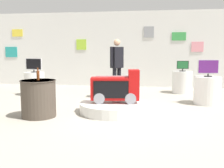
{
  "coord_description": "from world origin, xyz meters",
  "views": [
    {
      "loc": [
        0.59,
        -5.81,
        1.43
      ],
      "look_at": [
        -0.34,
        0.37,
        0.64
      ],
      "focal_mm": 41.95,
      "sensor_mm": 36.0,
      "label": 1
    }
  ],
  "objects_px": {
    "main_display_pedestal": "(115,107)",
    "display_pedestal_center_rear": "(207,90)",
    "tv_on_right_rear": "(34,65)",
    "display_pedestal_left_rear": "(182,82)",
    "tv_on_center_rear": "(208,67)",
    "display_pedestal_right_rear": "(34,84)",
    "bottle_on_side_table": "(38,75)",
    "side_table_round": "(39,98)",
    "tv_on_left_rear": "(183,66)",
    "shopper_browsing_near_truck": "(117,64)",
    "novelty_firetruck_tv": "(116,89)"
  },
  "relations": [
    {
      "from": "main_display_pedestal",
      "to": "display_pedestal_center_rear",
      "type": "bearing_deg",
      "value": 29.34
    },
    {
      "from": "tv_on_right_rear",
      "to": "display_pedestal_left_rear",
      "type": "bearing_deg",
      "value": 13.51
    },
    {
      "from": "display_pedestal_left_rear",
      "to": "tv_on_center_rear",
      "type": "relative_size",
      "value": 1.32
    },
    {
      "from": "tv_on_center_rear",
      "to": "display_pedestal_right_rear",
      "type": "height_order",
      "value": "tv_on_center_rear"
    },
    {
      "from": "bottle_on_side_table",
      "to": "side_table_round",
      "type": "bearing_deg",
      "value": -76.37
    },
    {
      "from": "tv_on_left_rear",
      "to": "bottle_on_side_table",
      "type": "height_order",
      "value": "tv_on_left_rear"
    },
    {
      "from": "main_display_pedestal",
      "to": "tv_on_left_rear",
      "type": "bearing_deg",
      "value": 59.17
    },
    {
      "from": "bottle_on_side_table",
      "to": "shopper_browsing_near_truck",
      "type": "height_order",
      "value": "shopper_browsing_near_truck"
    },
    {
      "from": "tv_on_left_rear",
      "to": "shopper_browsing_near_truck",
      "type": "xyz_separation_m",
      "value": [
        -2.07,
        -1.31,
        0.12
      ]
    },
    {
      "from": "side_table_round",
      "to": "novelty_firetruck_tv",
      "type": "bearing_deg",
      "value": 22.26
    },
    {
      "from": "main_display_pedestal",
      "to": "side_table_round",
      "type": "xyz_separation_m",
      "value": [
        -1.59,
        -0.66,
        0.3
      ]
    },
    {
      "from": "novelty_firetruck_tv",
      "to": "display_pedestal_left_rear",
      "type": "xyz_separation_m",
      "value": [
        1.85,
        3.15,
        -0.17
      ]
    },
    {
      "from": "tv_on_center_rear",
      "to": "bottle_on_side_table",
      "type": "relative_size",
      "value": 2.11
    },
    {
      "from": "novelty_firetruck_tv",
      "to": "main_display_pedestal",
      "type": "bearing_deg",
      "value": 170.61
    },
    {
      "from": "main_display_pedestal",
      "to": "display_pedestal_right_rear",
      "type": "distance_m",
      "value": 3.55
    },
    {
      "from": "display_pedestal_center_rear",
      "to": "display_pedestal_left_rear",
      "type": "bearing_deg",
      "value": 103.97
    },
    {
      "from": "novelty_firetruck_tv",
      "to": "tv_on_right_rear",
      "type": "height_order",
      "value": "tv_on_right_rear"
    },
    {
      "from": "main_display_pedestal",
      "to": "display_pedestal_right_rear",
      "type": "bearing_deg",
      "value": 145.68
    },
    {
      "from": "tv_on_left_rear",
      "to": "tv_on_center_rear",
      "type": "xyz_separation_m",
      "value": [
        0.46,
        -1.83,
        0.07
      ]
    },
    {
      "from": "display_pedestal_center_rear",
      "to": "display_pedestal_right_rear",
      "type": "distance_m",
      "value": 5.3
    },
    {
      "from": "display_pedestal_left_rear",
      "to": "display_pedestal_right_rear",
      "type": "xyz_separation_m",
      "value": [
        -4.8,
        -1.15,
        0.0
      ]
    },
    {
      "from": "tv_on_center_rear",
      "to": "side_table_round",
      "type": "height_order",
      "value": "tv_on_center_rear"
    },
    {
      "from": "display_pedestal_right_rear",
      "to": "tv_on_left_rear",
      "type": "bearing_deg",
      "value": 13.42
    },
    {
      "from": "tv_on_center_rear",
      "to": "tv_on_right_rear",
      "type": "height_order",
      "value": "tv_on_center_rear"
    },
    {
      "from": "novelty_firetruck_tv",
      "to": "display_pedestal_left_rear",
      "type": "height_order",
      "value": "novelty_firetruck_tv"
    },
    {
      "from": "tv_on_left_rear",
      "to": "shopper_browsing_near_truck",
      "type": "relative_size",
      "value": 0.22
    },
    {
      "from": "main_display_pedestal",
      "to": "tv_on_left_rear",
      "type": "height_order",
      "value": "tv_on_left_rear"
    },
    {
      "from": "side_table_round",
      "to": "display_pedestal_left_rear",
      "type": "bearing_deg",
      "value": 47.72
    },
    {
      "from": "tv_on_left_rear",
      "to": "bottle_on_side_table",
      "type": "relative_size",
      "value": 1.48
    },
    {
      "from": "display_pedestal_center_rear",
      "to": "shopper_browsing_near_truck",
      "type": "height_order",
      "value": "shopper_browsing_near_truck"
    },
    {
      "from": "tv_on_center_rear",
      "to": "shopper_browsing_near_truck",
      "type": "distance_m",
      "value": 2.58
    },
    {
      "from": "tv_on_right_rear",
      "to": "display_pedestal_center_rear",
      "type": "bearing_deg",
      "value": -7.39
    },
    {
      "from": "novelty_firetruck_tv",
      "to": "side_table_round",
      "type": "relative_size",
      "value": 1.42
    },
    {
      "from": "display_pedestal_center_rear",
      "to": "display_pedestal_right_rear",
      "type": "height_order",
      "value": "same"
    },
    {
      "from": "side_table_round",
      "to": "bottle_on_side_table",
      "type": "relative_size",
      "value": 3.02
    },
    {
      "from": "bottle_on_side_table",
      "to": "shopper_browsing_near_truck",
      "type": "bearing_deg",
      "value": 60.4
    },
    {
      "from": "novelty_firetruck_tv",
      "to": "tv_on_left_rear",
      "type": "relative_size",
      "value": 2.9
    },
    {
      "from": "tv_on_center_rear",
      "to": "tv_on_right_rear",
      "type": "xyz_separation_m",
      "value": [
        -5.25,
        0.69,
        -0.0
      ]
    },
    {
      "from": "display_pedestal_left_rear",
      "to": "shopper_browsing_near_truck",
      "type": "xyz_separation_m",
      "value": [
        -2.07,
        -1.32,
        0.68
      ]
    },
    {
      "from": "tv_on_center_rear",
      "to": "display_pedestal_right_rear",
      "type": "xyz_separation_m",
      "value": [
        -5.25,
        0.69,
        -0.62
      ]
    },
    {
      "from": "display_pedestal_left_rear",
      "to": "tv_on_left_rear",
      "type": "xyz_separation_m",
      "value": [
        -0.0,
        -0.0,
        0.55
      ]
    },
    {
      "from": "display_pedestal_left_rear",
      "to": "display_pedestal_center_rear",
      "type": "height_order",
      "value": "same"
    },
    {
      "from": "main_display_pedestal",
      "to": "display_pedestal_right_rear",
      "type": "height_order",
      "value": "display_pedestal_right_rear"
    },
    {
      "from": "tv_on_right_rear",
      "to": "shopper_browsing_near_truck",
      "type": "distance_m",
      "value": 2.73
    },
    {
      "from": "main_display_pedestal",
      "to": "tv_on_right_rear",
      "type": "xyz_separation_m",
      "value": [
        -2.92,
        1.99,
        0.88
      ]
    },
    {
      "from": "display_pedestal_center_rear",
      "to": "shopper_browsing_near_truck",
      "type": "relative_size",
      "value": 0.42
    },
    {
      "from": "shopper_browsing_near_truck",
      "to": "tv_on_left_rear",
      "type": "bearing_deg",
      "value": 32.38
    },
    {
      "from": "main_display_pedestal",
      "to": "display_pedestal_center_rear",
      "type": "distance_m",
      "value": 2.69
    },
    {
      "from": "main_display_pedestal",
      "to": "display_pedestal_center_rear",
      "type": "xyz_separation_m",
      "value": [
        2.33,
        1.31,
        0.26
      ]
    },
    {
      "from": "tv_on_left_rear",
      "to": "novelty_firetruck_tv",
      "type": "bearing_deg",
      "value": -120.5
    }
  ]
}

